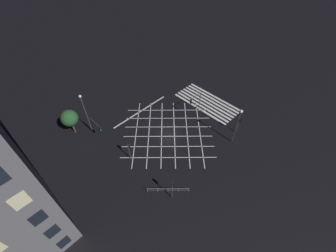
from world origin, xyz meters
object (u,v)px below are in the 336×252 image
Objects in this scene: traffic_light_median_north at (129,148)px; street_lamp_west at (239,119)px; street_lamp_east at (84,108)px; street_tree_near at (69,118)px; traffic_light_median_south at (195,100)px; traffic_light_nw_cross at (173,187)px; traffic_light_sw_cross at (239,122)px; traffic_light_ne_main at (96,127)px.

traffic_light_median_north is 18.27m from street_lamp_west.
street_lamp_east reaches higher than street_tree_near.
street_lamp_east is (10.18, 17.13, 2.51)m from traffic_light_median_south.
street_tree_near is at bearing 98.97° from traffic_light_nw_cross.
street_lamp_east is 1.13× the size of street_lamp_west.
traffic_light_median_north is 9.81m from traffic_light_nw_cross.
traffic_light_ne_main is at bearing -42.42° from traffic_light_sw_cross.
street_lamp_east reaches higher than traffic_light_median_south.
street_lamp_east is at bearing 39.28° from street_lamp_west.
street_tree_near reaches higher than traffic_light_nw_cross.
traffic_light_ne_main reaches higher than traffic_light_sw_cross.
traffic_light_median_south is 9.16m from traffic_light_sw_cross.
street_lamp_east is (9.82, 1.25, 3.21)m from traffic_light_median_north.
street_lamp_east is 25.63m from street_lamp_west.
street_lamp_west is (-0.65, 2.45, 3.00)m from traffic_light_sw_cross.
traffic_light_nw_cross is 0.79× the size of street_tree_near.
traffic_light_nw_cross is (-9.80, 0.15, 0.29)m from traffic_light_median_north.
traffic_light_nw_cross is 17.39m from traffic_light_ne_main.
street_lamp_west is at bearing 14.86° from traffic_light_sw_cross.
traffic_light_median_north is 0.43× the size of street_lamp_east.
street_lamp_east reaches higher than street_lamp_west.
traffic_light_nw_cross is (-9.44, 16.03, -0.40)m from traffic_light_median_south.
traffic_light_nw_cross is at bearing -176.77° from street_lamp_east.
traffic_light_median_south is 9.97m from street_lamp_west.
traffic_light_median_south reaches higher than traffic_light_ne_main.
traffic_light_median_south is 1.21× the size of traffic_light_sw_cross.
traffic_light_nw_cross reaches higher than traffic_light_sw_cross.
traffic_light_ne_main is at bearing 98.32° from traffic_light_median_north.
traffic_light_nw_cross is at bearing 1.41° from traffic_light_sw_cross.
traffic_light_sw_cross is 3.93m from street_lamp_west.
traffic_light_ne_main is 25.10m from traffic_light_sw_cross.
street_lamp_east reaches higher than traffic_light_nw_cross.
traffic_light_ne_main is 1.06× the size of traffic_light_sw_cross.
traffic_light_sw_cross is at bearing -75.14° from street_lamp_west.
street_tree_near reaches higher than traffic_light_sw_cross.
traffic_light_median_south is at bearing -122.34° from street_tree_near.
street_tree_near is (12.32, 19.46, 0.32)m from traffic_light_median_south.
street_lamp_east is (19.19, 18.67, 3.19)m from traffic_light_sw_cross.
traffic_light_sw_cross is 0.48× the size of street_lamp_west.
traffic_light_median_south reaches higher than traffic_light_median_north.
traffic_light_median_north is at bearing 89.15° from traffic_light_nw_cross.
street_tree_near is at bearing 40.17° from street_lamp_west.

